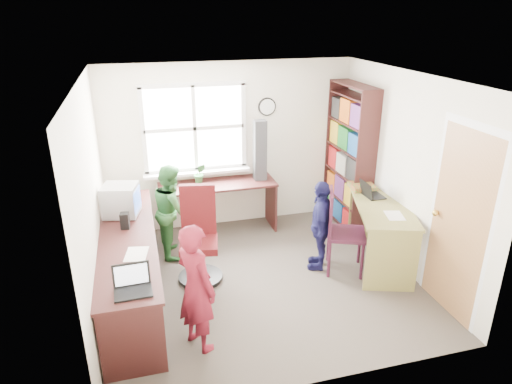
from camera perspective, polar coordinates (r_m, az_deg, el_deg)
The scene contains 19 objects.
room at distance 5.16m, azimuth 0.56°, elevation 1.12°, with size 3.64×3.44×2.44m.
l_desk at distance 4.99m, azimuth -13.20°, elevation -10.06°, with size 2.38×2.95×0.75m.
right_desk at distance 5.94m, azimuth 15.40°, elevation -3.52°, with size 1.03×1.51×0.80m.
bookshelf at distance 6.76m, azimuth 11.53°, elevation 3.86°, with size 0.30×1.02×2.10m.
swivel_chair at distance 5.50m, azimuth -7.13°, elevation -5.96°, with size 0.62×0.62×1.15m.
wooden_chair at distance 5.65m, azimuth 10.44°, elevation -4.49°, with size 0.59×0.59×1.05m.
crt_monitor at distance 5.62m, azimuth -16.54°, elevation -1.02°, with size 0.46×0.43×0.39m.
laptop_left at distance 4.22m, azimuth -15.19°, elevation -11.13°, with size 0.33×0.28×0.22m.
laptop_right at distance 6.06m, azimuth 14.10°, elevation -0.10°, with size 0.25×0.30×0.21m.
speaker_a at distance 5.33m, azimuth -16.07°, elevation -3.48°, with size 0.11×0.11×0.19m.
speaker_b at distance 5.86m, azimuth -15.82°, elevation -1.17°, with size 0.10×0.10×0.17m.
cd_tower at distance 6.49m, azimuth 0.49°, elevation 5.22°, with size 0.18×0.16×0.87m.
game_box at distance 6.31m, azimuth 13.10°, elevation 0.69°, with size 0.34×0.34×0.06m.
paper_a at distance 4.80m, azimuth -14.72°, elevation -7.50°, with size 0.27×0.34×0.00m.
paper_b at distance 5.60m, azimuth 16.93°, elevation -2.84°, with size 0.26×0.32×0.00m.
potted_plant at distance 6.44m, azimuth -7.04°, elevation 2.27°, with size 0.17×0.13×0.30m, color #2B6D34.
person_red at distance 4.36m, azimuth -7.49°, elevation -11.77°, with size 0.47×0.31×1.30m, color maroon.
person_green at distance 6.02m, azimuth -10.41°, elevation -2.29°, with size 0.60×0.47×1.23m, color #2D7131.
person_navy at distance 5.68m, azimuth 8.08°, elevation -4.12°, with size 0.68×0.28×1.15m, color #161543.
Camera 1 is at (-1.30, -4.54, 3.06)m, focal length 32.00 mm.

